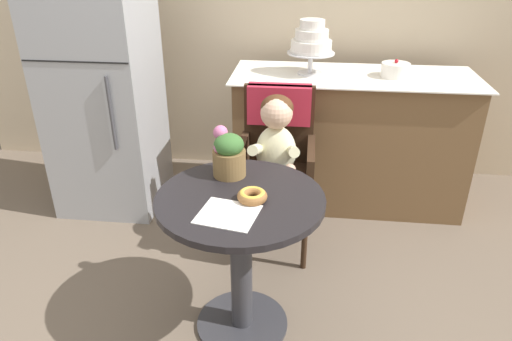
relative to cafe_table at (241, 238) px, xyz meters
name	(u,v)px	position (x,y,z in m)	size (l,w,h in m)	color
ground_plane	(242,324)	(0.00, 0.00, -0.51)	(8.00, 8.00, 0.00)	#6B5B4C
cafe_table	(241,238)	(0.00, 0.00, 0.00)	(0.72, 0.72, 0.72)	black
wicker_chair	(278,144)	(0.10, 0.75, 0.13)	(0.42, 0.45, 0.95)	#332114
seated_child	(275,149)	(0.10, 0.60, 0.17)	(0.27, 0.32, 0.73)	beige
paper_napkin	(228,214)	(-0.03, -0.15, 0.21)	(0.23, 0.21, 0.00)	white
donut_front	(252,196)	(0.05, -0.03, 0.24)	(0.13, 0.13, 0.04)	#936033
flower_vase	(229,153)	(-0.08, 0.19, 0.32)	(0.15, 0.15, 0.23)	brown
display_counter	(349,140)	(0.55, 1.30, -0.05)	(1.56, 0.62, 0.90)	brown
tiered_cake_stand	(311,42)	(0.26, 1.30, 0.59)	(0.30, 0.30, 0.34)	silver
round_layer_cake	(395,70)	(0.80, 1.29, 0.44)	(0.18, 0.18, 0.11)	white
refrigerator	(102,84)	(-1.05, 1.10, 0.34)	(0.64, 0.63, 1.70)	#9EA0A5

